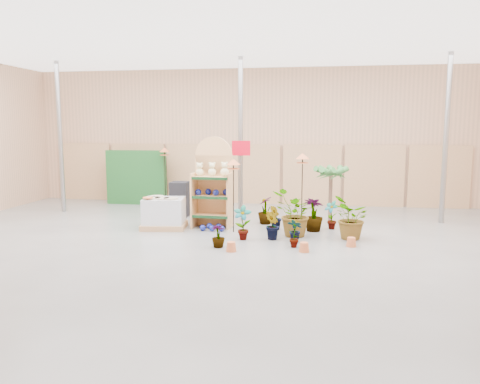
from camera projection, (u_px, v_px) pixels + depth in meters
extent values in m
cube|color=slate|center=(215.00, 249.00, 10.09)|extent=(15.00, 12.00, 0.10)
cube|color=white|center=(214.00, 28.00, 9.46)|extent=(15.00, 12.00, 0.10)
cube|color=tan|center=(252.00, 137.00, 15.70)|extent=(15.00, 0.10, 4.50)
cylinder|color=gray|center=(60.00, 138.00, 14.05)|extent=(0.14, 0.14, 4.50)
cylinder|color=gray|center=(446.00, 139.00, 12.35)|extent=(0.14, 0.14, 4.50)
cylinder|color=gray|center=(241.00, 138.00, 13.20)|extent=(0.14, 0.14, 4.50)
cube|color=#AC8056|center=(85.00, 171.00, 16.67)|extent=(1.90, 0.06, 2.00)
cube|color=#AC8056|center=(139.00, 172.00, 16.36)|extent=(1.90, 0.06, 2.00)
cube|color=#AC8056|center=(194.00, 173.00, 16.05)|extent=(1.90, 0.06, 2.00)
cube|color=#AC8056|center=(252.00, 174.00, 15.74)|extent=(1.90, 0.06, 2.00)
cube|color=#AC8056|center=(312.00, 175.00, 15.43)|extent=(1.90, 0.06, 2.00)
cube|color=#AC8056|center=(374.00, 176.00, 15.12)|extent=(1.90, 0.06, 2.00)
cube|color=#AC8056|center=(439.00, 177.00, 14.81)|extent=(1.90, 0.06, 2.00)
cube|color=tan|center=(214.00, 191.00, 12.20)|extent=(0.98, 0.15, 1.84)
cylinder|color=tan|center=(214.00, 155.00, 12.08)|extent=(0.98, 0.15, 0.98)
cube|color=tan|center=(212.00, 215.00, 12.01)|extent=(0.96, 0.60, 0.04)
cube|color=#0F3819|center=(210.00, 217.00, 11.74)|extent=(0.93, 0.09, 0.07)
cube|color=tan|center=(212.00, 196.00, 11.94)|extent=(0.96, 0.60, 0.04)
cube|color=#0F3819|center=(209.00, 198.00, 11.68)|extent=(0.93, 0.09, 0.07)
cube|color=tan|center=(212.00, 177.00, 11.87)|extent=(0.96, 0.60, 0.04)
cube|color=#0F3819|center=(209.00, 178.00, 11.61)|extent=(0.93, 0.09, 0.07)
cube|color=tan|center=(194.00, 200.00, 12.03)|extent=(0.08, 0.54, 1.41)
cube|color=tan|center=(230.00, 201.00, 11.88)|extent=(0.08, 0.54, 1.41)
sphere|color=beige|center=(200.00, 172.00, 11.97)|extent=(0.20, 0.20, 0.20)
sphere|color=beige|center=(200.00, 166.00, 11.95)|extent=(0.15, 0.15, 0.15)
sphere|color=beige|center=(212.00, 172.00, 11.92)|extent=(0.21, 0.21, 0.21)
sphere|color=beige|center=(212.00, 166.00, 11.90)|extent=(0.15, 0.15, 0.15)
sphere|color=beige|center=(225.00, 172.00, 11.87)|extent=(0.22, 0.22, 0.22)
sphere|color=beige|center=(225.00, 165.00, 11.85)|extent=(0.15, 0.15, 0.15)
sphere|color=navy|center=(198.00, 192.00, 11.96)|extent=(0.16, 0.16, 0.16)
sphere|color=navy|center=(208.00, 192.00, 12.05)|extent=(0.16, 0.16, 0.16)
sphere|color=navy|center=(216.00, 193.00, 11.89)|extent=(0.16, 0.16, 0.16)
sphere|color=navy|center=(226.00, 192.00, 11.98)|extent=(0.16, 0.16, 0.16)
sphere|color=navy|center=(203.00, 228.00, 11.64)|extent=(0.15, 0.15, 0.15)
sphere|color=navy|center=(210.00, 226.00, 11.85)|extent=(0.15, 0.15, 0.15)
sphere|color=navy|center=(212.00, 228.00, 11.60)|extent=(0.15, 0.15, 0.15)
sphere|color=navy|center=(219.00, 226.00, 11.82)|extent=(0.15, 0.15, 0.15)
sphere|color=navy|center=(222.00, 229.00, 11.56)|extent=(0.15, 0.15, 0.15)
cube|color=#AC8056|center=(164.00, 225.00, 11.96)|extent=(1.20, 1.05, 0.14)
cube|color=silver|center=(164.00, 211.00, 11.91)|extent=(1.10, 0.94, 0.64)
cylinder|color=tan|center=(153.00, 198.00, 11.76)|extent=(0.37, 0.37, 0.04)
cylinder|color=tan|center=(162.00, 198.00, 11.73)|extent=(0.37, 0.37, 0.04)
cylinder|color=tan|center=(171.00, 198.00, 11.69)|extent=(0.37, 0.37, 0.04)
cylinder|color=tan|center=(157.00, 196.00, 12.03)|extent=(0.37, 0.37, 0.04)
cube|color=black|center=(180.00, 207.00, 13.59)|extent=(0.50, 0.50, 0.50)
cube|color=black|center=(180.00, 190.00, 13.52)|extent=(0.50, 0.50, 0.50)
cube|color=#1A5120|center=(136.00, 177.00, 15.64)|extent=(2.00, 0.30, 1.80)
cylinder|color=gray|center=(241.00, 181.00, 12.86)|extent=(0.05, 0.05, 2.20)
cube|color=red|center=(241.00, 148.00, 12.69)|extent=(0.50, 0.03, 0.40)
cylinder|color=black|center=(233.00, 201.00, 11.42)|extent=(0.02, 0.02, 1.57)
cylinder|color=#CB6336|center=(233.00, 169.00, 11.31)|extent=(0.30, 0.30, 0.02)
cone|color=#CB6336|center=(233.00, 162.00, 11.29)|extent=(0.34, 0.34, 0.14)
cylinder|color=black|center=(302.00, 196.00, 11.82)|extent=(0.02, 0.02, 1.68)
cylinder|color=#CB6336|center=(302.00, 163.00, 11.71)|extent=(0.30, 0.30, 0.02)
cone|color=#CB6336|center=(303.00, 156.00, 11.68)|extent=(0.34, 0.34, 0.14)
cylinder|color=black|center=(165.00, 181.00, 15.11)|extent=(0.02, 0.02, 1.68)
cylinder|color=#CB6336|center=(165.00, 155.00, 14.99)|extent=(0.30, 0.30, 0.02)
cone|color=#CB6336|center=(164.00, 150.00, 14.97)|extent=(0.34, 0.34, 0.14)
cylinder|color=brown|center=(330.00, 199.00, 12.56)|extent=(0.10, 0.10, 1.29)
imported|color=#357534|center=(242.00, 223.00, 10.69)|extent=(0.43, 0.30, 0.79)
imported|color=#357534|center=(273.00, 225.00, 10.67)|extent=(0.41, 0.46, 0.69)
imported|color=#357534|center=(295.00, 214.00, 10.96)|extent=(1.26, 1.30, 1.10)
imported|color=#357534|center=(314.00, 214.00, 11.59)|extent=(0.58, 0.58, 0.84)
imported|color=#357534|center=(331.00, 215.00, 11.82)|extent=(0.46, 0.45, 0.73)
imported|color=#357534|center=(276.00, 218.00, 11.72)|extent=(0.33, 0.38, 0.63)
imported|color=#357534|center=(218.00, 236.00, 10.03)|extent=(0.32, 0.32, 0.50)
imported|color=#357534|center=(295.00, 233.00, 10.01)|extent=(0.39, 0.34, 0.63)
imported|color=#357534|center=(295.00, 230.00, 10.44)|extent=(0.37, 0.39, 0.55)
imported|color=#357534|center=(352.00, 218.00, 10.69)|extent=(0.83, 0.94, 1.00)
imported|color=#357534|center=(265.00, 210.00, 12.47)|extent=(0.50, 0.50, 0.73)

